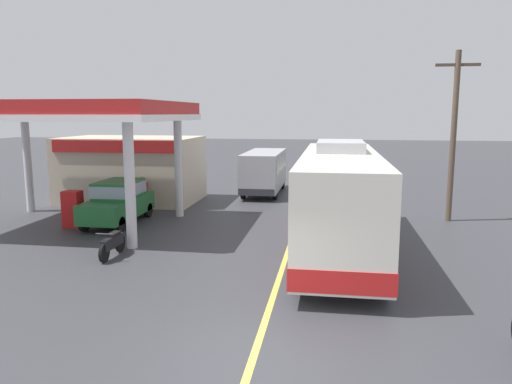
{
  "coord_description": "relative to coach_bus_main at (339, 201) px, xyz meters",
  "views": [
    {
      "loc": [
        1.4,
        -8.66,
        4.64
      ],
      "look_at": [
        -1.5,
        10.0,
        1.6
      ],
      "focal_mm": 34.34,
      "sensor_mm": 36.0,
      "label": 1
    }
  ],
  "objects": [
    {
      "name": "car_at_pump",
      "position": [
        -9.22,
        2.82,
        -0.71
      ],
      "size": [
        1.7,
        4.2,
        1.82
      ],
      "color": "#1E602D",
      "rests_on": "ground"
    },
    {
      "name": "coach_bus_main",
      "position": [
        0.0,
        0.0,
        0.0
      ],
      "size": [
        2.6,
        11.04,
        3.69
      ],
      "color": "silver",
      "rests_on": "ground"
    },
    {
      "name": "motorcycle_parked_forecourt",
      "position": [
        -7.3,
        -1.89,
        -1.28
      ],
      "size": [
        0.55,
        1.8,
        0.92
      ],
      "color": "black",
      "rests_on": "ground"
    },
    {
      "name": "car_trailing_behind_bus",
      "position": [
        0.01,
        15.32,
        -0.71
      ],
      "size": [
        1.7,
        4.2,
        1.82
      ],
      "color": "#B2B2B7",
      "rests_on": "ground"
    },
    {
      "name": "utility_pole_roadside",
      "position": [
        4.81,
        5.52,
        2.08
      ],
      "size": [
        1.8,
        0.24,
        7.24
      ],
      "color": "brown",
      "rests_on": "ground"
    },
    {
      "name": "ground",
      "position": [
        -1.69,
        12.19,
        -1.72
      ],
      "size": [
        120.0,
        120.0,
        0.0
      ],
      "primitive_type": "plane",
      "color": "#38383D"
    },
    {
      "name": "minibus_opposing_lane",
      "position": [
        -4.18,
        11.62,
        -0.25
      ],
      "size": [
        2.04,
        6.13,
        2.44
      ],
      "color": "#A5A5AD",
      "rests_on": "ground"
    },
    {
      "name": "pedestrian_near_pump",
      "position": [
        -9.83,
        3.15,
        -0.79
      ],
      "size": [
        0.55,
        0.22,
        1.66
      ],
      "color": "#33333F",
      "rests_on": "ground"
    },
    {
      "name": "pedestrian_by_shop",
      "position": [
        -9.34,
        5.82,
        -0.79
      ],
      "size": [
        0.55,
        0.22,
        1.66
      ],
      "color": "#33333F",
      "rests_on": "ground"
    },
    {
      "name": "lane_divider_stripe",
      "position": [
        -1.69,
        7.19,
        -1.72
      ],
      "size": [
        0.16,
        50.0,
        0.01
      ],
      "primitive_type": "cube",
      "color": "#D8CC4C",
      "rests_on": "ground"
    },
    {
      "name": "gas_station_roadside",
      "position": [
        -10.8,
        6.12,
        0.91
      ],
      "size": [
        9.1,
        11.95,
        5.1
      ],
      "color": "#B21E1E",
      "rests_on": "ground"
    }
  ]
}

